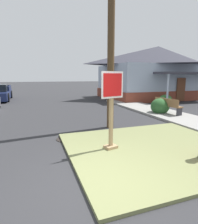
{
  "coord_description": "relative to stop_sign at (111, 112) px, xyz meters",
  "views": [
    {
      "loc": [
        -1.06,
        -3.2,
        2.18
      ],
      "look_at": [
        0.97,
        2.59,
        1.01
      ],
      "focal_mm": 29.95,
      "sensor_mm": 36.0,
      "label": 1
    }
  ],
  "objects": [
    {
      "name": "stop_sign",
      "position": [
        0.0,
        0.0,
        0.0
      ],
      "size": [
        0.72,
        0.36,
        2.24
      ],
      "color": "#A3845B",
      "rests_on": "grass_corner_patch"
    },
    {
      "name": "shrub_by_curb",
      "position": [
        4.81,
        4.08,
        -0.71
      ],
      "size": [
        1.06,
        1.06,
        0.94
      ],
      "primitive_type": "ellipsoid",
      "color": "#2B592B",
      "rests_on": "ground"
    },
    {
      "name": "ground_plane",
      "position": [
        -1.01,
        -1.63,
        -1.18
      ],
      "size": [
        160.0,
        160.0,
        0.0
      ],
      "primitive_type": "plane",
      "color": "#2B2B2D"
    },
    {
      "name": "sidewalk_strip",
      "position": [
        5.02,
        3.24,
        -1.12
      ],
      "size": [
        2.2,
        14.24,
        0.12
      ],
      "primitive_type": "cube",
      "color": "gray",
      "rests_on": "ground"
    },
    {
      "name": "grass_corner_patch",
      "position": [
        1.27,
        -0.32,
        -1.14
      ],
      "size": [
        5.1,
        4.46,
        0.08
      ],
      "primitive_type": "cube",
      "color": "olive",
      "rests_on": "ground"
    },
    {
      "name": "manhole_cover",
      "position": [
        -1.08,
        1.48,
        -1.17
      ],
      "size": [
        0.7,
        0.7,
        0.02
      ],
      "primitive_type": "cylinder",
      "color": "black",
      "rests_on": "ground"
    },
    {
      "name": "street_bench",
      "position": [
        5.06,
        3.75,
        -0.58
      ],
      "size": [
        0.56,
        1.8,
        0.85
      ],
      "color": "brown",
      "rests_on": "sidewalk_strip"
    },
    {
      "name": "shrub_near_porch",
      "position": [
        7.98,
        7.55,
        -0.81
      ],
      "size": [
        1.0,
        1.0,
        0.73
      ],
      "primitive_type": "ellipsoid",
      "color": "#366D31",
      "rests_on": "ground"
    },
    {
      "name": "corner_house",
      "position": [
        10.19,
        11.83,
        1.48
      ],
      "size": [
        11.3,
        8.56,
        5.18
      ],
      "color": "brown",
      "rests_on": "ground"
    }
  ]
}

